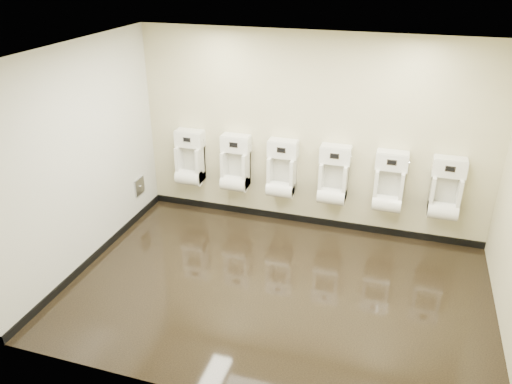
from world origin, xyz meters
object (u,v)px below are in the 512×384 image
at_px(urinal_0, 190,161).
at_px(urinal_5, 445,193).
at_px(urinal_1, 235,167).
at_px(access_panel, 139,186).
at_px(urinal_3, 333,179).
at_px(urinal_2, 282,173).
at_px(urinal_4, 389,186).

xyz_separation_m(urinal_0, urinal_5, (3.67, 0.00, 0.00)).
xyz_separation_m(urinal_1, urinal_5, (2.94, 0.00, 0.00)).
distance_m(access_panel, urinal_0, 0.85).
bearing_deg(urinal_3, urinal_0, 180.00).
height_order(urinal_2, urinal_5, same).
distance_m(urinal_4, urinal_5, 0.73).
bearing_deg(access_panel, urinal_5, 5.33).
xyz_separation_m(access_panel, urinal_4, (3.61, 0.40, 0.33)).
relative_size(urinal_1, urinal_3, 1.00).
relative_size(access_panel, urinal_4, 0.31).
bearing_deg(urinal_5, urinal_4, 180.00).
height_order(access_panel, urinal_5, urinal_5).
xyz_separation_m(urinal_0, urinal_2, (1.44, 0.00, 0.00)).
bearing_deg(urinal_0, urinal_5, 0.00).
bearing_deg(access_panel, urinal_3, 8.08).
bearing_deg(urinal_1, urinal_4, 0.00).
distance_m(access_panel, urinal_5, 4.37).
height_order(urinal_1, urinal_4, same).
bearing_deg(urinal_4, urinal_5, 0.00).
height_order(urinal_3, urinal_4, same).
bearing_deg(urinal_0, urinal_1, 0.00).
bearing_deg(urinal_4, urinal_1, 180.00).
distance_m(urinal_2, urinal_5, 2.23).
bearing_deg(urinal_5, urinal_0, 180.00).
bearing_deg(urinal_4, access_panel, -173.60).
bearing_deg(urinal_1, access_panel, -163.87).
height_order(access_panel, urinal_3, urinal_3).
bearing_deg(urinal_1, urinal_0, 180.00).
height_order(urinal_1, urinal_2, same).
xyz_separation_m(access_panel, urinal_5, (4.34, 0.40, 0.33)).
bearing_deg(urinal_3, urinal_1, 180.00).
bearing_deg(urinal_1, urinal_2, 0.00).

